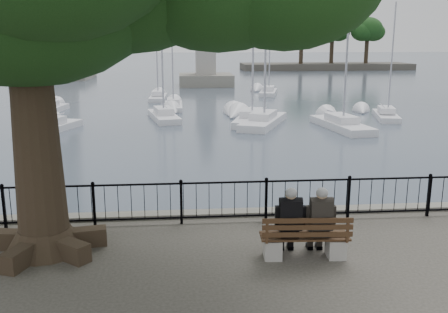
{
  "coord_description": "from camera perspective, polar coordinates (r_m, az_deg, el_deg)",
  "views": [
    {
      "loc": [
        -0.97,
        -8.6,
        4.22
      ],
      "look_at": [
        0.0,
        2.5,
        1.6
      ],
      "focal_mm": 40.0,
      "sensor_mm": 36.0,
      "label": 1
    }
  ],
  "objects": [
    {
      "name": "sailboat_d",
      "position": [
        35.58,
        18.04,
        4.57
      ],
      "size": [
        2.42,
        4.82,
        7.74
      ],
      "color": "silver",
      "rests_on": "ground"
    },
    {
      "name": "person_right",
      "position": [
        10.1,
        10.81,
        -7.57
      ],
      "size": [
        0.44,
        0.74,
        1.46
      ],
      "color": "black",
      "rests_on": "ground"
    },
    {
      "name": "bench",
      "position": [
        10.08,
        9.21,
        -9.69
      ],
      "size": [
        1.77,
        0.63,
        0.92
      ],
      "color": "gray",
      "rests_on": "ground"
    },
    {
      "name": "sailboat_e",
      "position": [
        38.71,
        -19.5,
        5.26
      ],
      "size": [
        2.06,
        5.29,
        12.1
      ],
      "color": "silver",
      "rests_on": "ground"
    },
    {
      "name": "sailboat_c",
      "position": [
        32.24,
        3.16,
        4.48
      ],
      "size": [
        3.18,
        6.08,
        11.6
      ],
      "color": "silver",
      "rests_on": "ground"
    },
    {
      "name": "sailboat_f",
      "position": [
        38.86,
        -5.8,
        5.89
      ],
      "size": [
        1.36,
        4.77,
        9.55
      ],
      "color": "silver",
      "rests_on": "ground"
    },
    {
      "name": "sailboat_i",
      "position": [
        31.27,
        4.52,
        4.19
      ],
      "size": [
        3.96,
        6.27,
        12.0
      ],
      "color": "silver",
      "rests_on": "ground"
    },
    {
      "name": "person_left",
      "position": [
        10.0,
        7.44,
        -7.68
      ],
      "size": [
        0.44,
        0.74,
        1.46
      ],
      "color": "black",
      "rests_on": "ground"
    },
    {
      "name": "sailboat_h",
      "position": [
        44.95,
        -7.54,
        6.89
      ],
      "size": [
        1.47,
        4.89,
        11.26
      ],
      "color": "silver",
      "rests_on": "ground"
    },
    {
      "name": "sailboat_a",
      "position": [
        30.66,
        -19.26,
        3.22
      ],
      "size": [
        2.96,
        5.22,
        8.97
      ],
      "color": "silver",
      "rests_on": "ground"
    },
    {
      "name": "sailboat_j",
      "position": [
        30.74,
        13.27,
        3.74
      ],
      "size": [
        2.42,
        6.03,
        12.09
      ],
      "color": "silver",
      "rests_on": "ground"
    },
    {
      "name": "harbor",
      "position": [
        12.56,
        -0.2,
        -8.84
      ],
      "size": [
        260.0,
        260.0,
        1.2
      ],
      "color": "slate",
      "rests_on": "ground"
    },
    {
      "name": "railing",
      "position": [
        11.73,
        -0.0,
        -4.96
      ],
      "size": [
        22.06,
        0.06,
        1.0
      ],
      "color": "black",
      "rests_on": "ground"
    },
    {
      "name": "far_shore",
      "position": [
        91.97,
        12.04,
        12.18
      ],
      "size": [
        30.0,
        8.6,
        9.18
      ],
      "color": "#3C3831",
      "rests_on": "ground"
    },
    {
      "name": "sailboat_b",
      "position": [
        33.65,
        -6.9,
        4.78
      ],
      "size": [
        2.44,
        5.41,
        11.18
      ],
      "color": "silver",
      "rests_on": "ground"
    },
    {
      "name": "sailboat_g",
      "position": [
        49.04,
        5.09,
        7.39
      ],
      "size": [
        2.63,
        5.36,
        8.85
      ],
      "color": "silver",
      "rests_on": "ground"
    },
    {
      "name": "lion_monument",
      "position": [
        58.68,
        -2.12,
        10.33
      ],
      "size": [
        6.14,
        6.14,
        9.02
      ],
      "color": "slate",
      "rests_on": "ground"
    }
  ]
}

